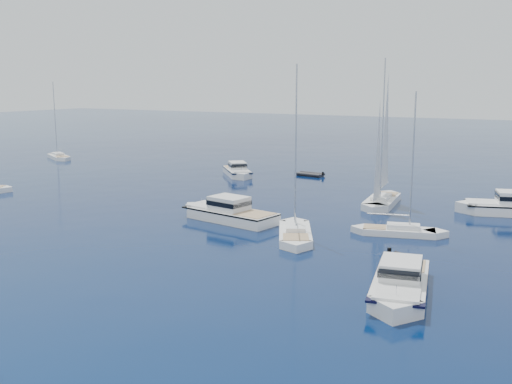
% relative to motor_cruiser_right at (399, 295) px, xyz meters
% --- Properties ---
extents(ground, '(400.00, 400.00, 0.00)m').
position_rel_motor_cruiser_right_xyz_m(ground, '(-23.24, -7.87, 0.00)').
color(ground, '#08234D').
rests_on(ground, ground).
extents(motor_cruiser_right, '(5.36, 11.08, 2.79)m').
position_rel_motor_cruiser_right_xyz_m(motor_cruiser_right, '(0.00, 0.00, 0.00)').
color(motor_cruiser_right, silver).
rests_on(motor_cruiser_right, ground).
extents(motor_cruiser_centre, '(11.79, 5.35, 2.98)m').
position_rel_motor_cruiser_right_xyz_m(motor_cruiser_centre, '(-20.12, 12.00, 0.00)').
color(motor_cruiser_centre, silver).
rests_on(motor_cruiser_centre, ground).
extents(motor_cruiser_distant, '(11.88, 6.65, 2.98)m').
position_rel_motor_cruiser_right_xyz_m(motor_cruiser_distant, '(3.30, 28.16, 0.00)').
color(motor_cruiser_distant, white).
rests_on(motor_cruiser_distant, ground).
extents(motor_cruiser_horizon, '(8.52, 9.02, 2.50)m').
position_rel_motor_cruiser_right_xyz_m(motor_cruiser_horizon, '(-33.62, 36.25, 0.00)').
color(motor_cruiser_horizon, silver).
rests_on(motor_cruiser_horizon, ground).
extents(sailboat_mid_r, '(7.01, 10.32, 15.04)m').
position_rel_motor_cruiser_right_xyz_m(sailboat_mid_r, '(-11.66, 9.33, 0.00)').
color(sailboat_mid_r, white).
rests_on(sailboat_mid_r, ground).
extents(sailboat_centre, '(8.94, 4.50, 12.72)m').
position_rel_motor_cruiser_right_xyz_m(sailboat_centre, '(-4.23, 14.58, 0.00)').
color(sailboat_centre, silver).
rests_on(sailboat_centre, ground).
extents(sailboat_sails_r, '(4.08, 11.17, 16.04)m').
position_rel_motor_cruiser_right_xyz_m(sailboat_sails_r, '(-9.52, 26.44, 0.00)').
color(sailboat_sails_r, silver).
rests_on(sailboat_sails_r, ground).
extents(sailboat_far_l, '(9.33, 6.56, 13.67)m').
position_rel_motor_cruiser_right_xyz_m(sailboat_far_l, '(-70.55, 37.32, 0.00)').
color(sailboat_far_l, white).
rests_on(sailboat_far_l, ground).
extents(tender_yellow, '(3.02, 4.06, 0.95)m').
position_rel_motor_cruiser_right_xyz_m(tender_yellow, '(-22.02, 13.65, 0.00)').
color(tender_yellow, '#E6B50D').
rests_on(tender_yellow, ground).
extents(tender_grey_near, '(3.41, 3.07, 0.95)m').
position_rel_motor_cruiser_right_xyz_m(tender_grey_near, '(-1.73, 6.74, 0.00)').
color(tender_grey_near, black).
rests_on(tender_grey_near, ground).
extents(tender_grey_far, '(4.36, 2.62, 0.95)m').
position_rel_motor_cruiser_right_xyz_m(tender_grey_far, '(-24.60, 41.05, 0.00)').
color(tender_grey_far, black).
rests_on(tender_grey_far, ground).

